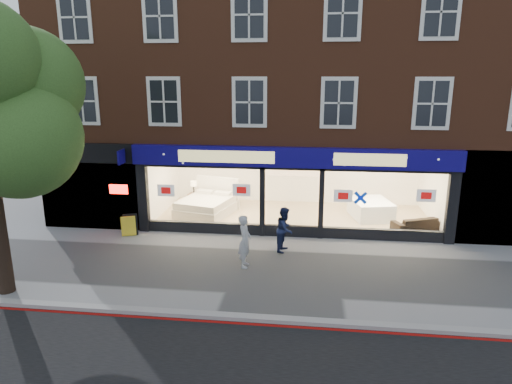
% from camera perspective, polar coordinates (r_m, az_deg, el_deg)
% --- Properties ---
extents(ground, '(120.00, 120.00, 0.00)m').
position_cam_1_polar(ground, '(13.92, 3.80, -9.85)').
color(ground, gray).
rests_on(ground, ground).
extents(kerb_line, '(60.00, 0.10, 0.01)m').
position_cam_1_polar(kerb_line, '(11.18, 2.87, -16.39)').
color(kerb_line, '#8C0A07').
rests_on(kerb_line, ground).
extents(kerb_stone, '(60.00, 0.25, 0.12)m').
position_cam_1_polar(kerb_stone, '(11.32, 2.95, -15.64)').
color(kerb_stone, gray).
rests_on(kerb_stone, ground).
extents(showroom_floor, '(11.00, 4.50, 0.10)m').
position_cam_1_polar(showroom_floor, '(18.81, 4.69, -3.09)').
color(showroom_floor, tan).
rests_on(showroom_floor, ground).
extents(building, '(19.00, 8.26, 10.30)m').
position_cam_1_polar(building, '(19.62, 5.27, 17.24)').
color(building, brown).
rests_on(building, ground).
extents(display_bed, '(2.47, 2.77, 1.34)m').
position_cam_1_polar(display_bed, '(19.01, -6.13, -1.60)').
color(display_bed, beige).
rests_on(display_bed, showroom_floor).
extents(bedside_table, '(0.49, 0.49, 0.55)m').
position_cam_1_polar(bedside_table, '(20.21, -7.74, -0.95)').
color(bedside_table, brown).
rests_on(bedside_table, showroom_floor).
extents(mattress_stack, '(1.78, 2.06, 0.71)m').
position_cam_1_polar(mattress_stack, '(18.96, 14.14, -2.07)').
color(mattress_stack, white).
rests_on(mattress_stack, showroom_floor).
extents(sofa, '(1.92, 1.32, 0.52)m').
position_cam_1_polar(sofa, '(17.95, 19.41, -3.74)').
color(sofa, black).
rests_on(sofa, showroom_floor).
extents(a_board, '(0.61, 0.50, 0.80)m').
position_cam_1_polar(a_board, '(17.23, -15.54, -4.04)').
color(a_board, yellow).
rests_on(a_board, ground).
extents(pedestrian_grey, '(0.40, 0.60, 1.63)m').
position_cam_1_polar(pedestrian_grey, '(13.94, -1.41, -6.15)').
color(pedestrian_grey, '#ADAFB5').
rests_on(pedestrian_grey, ground).
extents(pedestrian_blue, '(0.73, 0.85, 1.51)m').
position_cam_1_polar(pedestrian_blue, '(15.17, 3.63, -4.67)').
color(pedestrian_blue, '#171E41').
rests_on(pedestrian_blue, ground).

